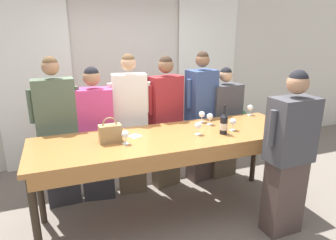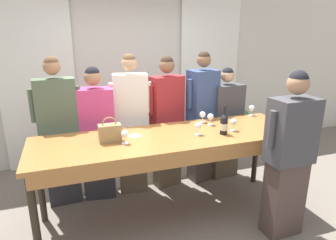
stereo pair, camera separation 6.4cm
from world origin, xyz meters
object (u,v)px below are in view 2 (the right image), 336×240
Objects in this scene: handbag at (110,133)px; wine_glass_center_left at (252,108)px; wine_glass_front_right at (203,115)px; guest_olive_jacket at (59,132)px; host_pouring at (289,157)px; guest_beige_cap at (225,124)px; guest_cream_sweater at (131,125)px; tasting_bar at (172,144)px; guest_pink_top at (97,134)px; wine_glass_front_left at (198,126)px; wine_glass_center_right at (210,117)px; wine_bottle at (224,124)px; wine_glass_front_mid at (233,122)px; guest_striped_shirt at (167,122)px; wine_glass_center_mid at (125,134)px; potted_plant at (240,127)px; guest_navy_coat at (202,118)px.

wine_glass_center_left is at bearing 10.39° from handbag.
guest_olive_jacket reaches higher than wine_glass_front_right.
guest_beige_cap is at bearing 87.56° from host_pouring.
guest_cream_sweater reaches higher than guest_beige_cap.
guest_beige_cap is 0.92× the size of host_pouring.
guest_pink_top is (-0.72, 0.74, -0.06)m from tasting_bar.
handbag is 0.95m from wine_glass_front_left.
wine_glass_center_right is 0.09× the size of guest_beige_cap.
wine_bottle reaches higher than wine_glass_front_mid.
guest_olive_jacket is (-1.74, 0.51, -0.16)m from wine_glass_center_right.
wine_glass_front_right is at bearing 111.57° from wine_glass_center_right.
guest_beige_cap is at bearing 35.52° from wine_glass_front_right.
wine_glass_center_mid is at bearing -132.40° from guest_striped_shirt.
wine_glass_center_mid is 1.08m from guest_striped_shirt.
potted_plant is at bearing 42.31° from wine_glass_front_right.
wine_glass_center_left is 0.08× the size of guest_pink_top.
guest_navy_coat reaches higher than wine_glass_front_left.
guest_beige_cap is (0.37, 0.00, -0.13)m from guest_navy_coat.
wine_glass_center_left is at bearing 17.89° from tasting_bar.
handbag reaches higher than wine_glass_center_mid.
wine_glass_center_right is 0.08× the size of guest_navy_coat.
wine_glass_front_mid is 1.00× the size of wine_glass_center_right.
guest_beige_cap is (0.36, 0.79, -0.30)m from wine_glass_front_mid.
handbag is 0.36× the size of potted_plant.
tasting_bar is 11.18× the size of handbag.
guest_striped_shirt reaches higher than wine_glass_front_left.
wine_glass_front_left reaches higher than tasting_bar.
guest_cream_sweater reaches higher than wine_glass_center_mid.
guest_pink_top is at bearing -180.00° from guest_beige_cap.
tasting_bar is 2.57m from potted_plant.
wine_glass_center_mid is 1.47m from guest_navy_coat.
wine_bottle is 1.22m from guest_cream_sweater.
wine_glass_front_left is 1.00× the size of wine_glass_front_right.
guest_olive_jacket is (-1.45, 0.78, -0.16)m from wine_glass_front_left.
wine_glass_center_mid is at bearing -75.44° from guest_pink_top.
wine_glass_center_mid is 0.08× the size of host_pouring.
host_pouring is (1.67, -0.71, -0.22)m from handbag.
wine_bottle is at bearing -128.09° from potted_plant.
guest_striped_shirt is 2.01m from potted_plant.
wine_bottle is 0.18× the size of guest_cream_sweater.
wine_glass_front_mid is 0.32m from wine_glass_center_right.
guest_cream_sweater reaches higher than potted_plant.
potted_plant is (1.35, 1.39, -0.70)m from wine_glass_center_right.
guest_striped_shirt is (0.92, 0.00, 0.07)m from guest_pink_top.
wine_bottle is 0.29m from wine_glass_front_left.
guest_cream_sweater is at bearing -158.31° from potted_plant.
guest_pink_top is 2.23m from host_pouring.
guest_cream_sweater is at bearing 73.20° from wine_glass_center_mid.
wine_bottle is 2.33× the size of wine_glass_center_right.
guest_navy_coat is at bearing 90.85° from wine_glass_front_mid.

